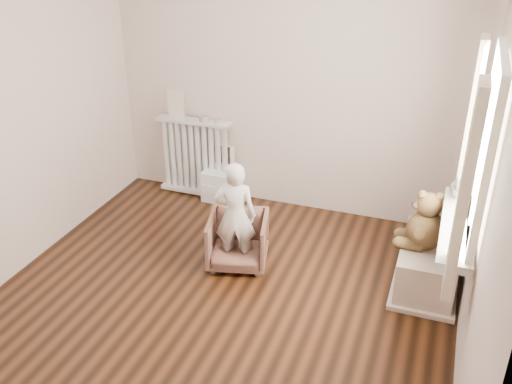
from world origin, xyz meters
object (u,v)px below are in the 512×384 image
(toy_vanity, at_px, (222,176))
(teddy_bear, at_px, (428,216))
(toy_bench, at_px, (428,264))
(radiator, at_px, (195,161))
(child, at_px, (235,216))
(armchair, at_px, (238,241))
(plush_cat, at_px, (461,185))

(toy_vanity, xyz_separation_m, teddy_bear, (2.13, -0.90, 0.40))
(toy_bench, height_order, teddy_bear, teddy_bear)
(radiator, height_order, child, child)
(radiator, relative_size, armchair, 1.66)
(armchair, relative_size, teddy_bear, 1.06)
(armchair, bearing_deg, radiator, 115.47)
(toy_vanity, height_order, teddy_bear, teddy_bear)
(radiator, xyz_separation_m, toy_bench, (2.50, -0.87, -0.19))
(armchair, xyz_separation_m, toy_bench, (1.58, 0.24, -0.03))
(armchair, relative_size, toy_bench, 0.61)
(plush_cat, bearing_deg, radiator, 137.16)
(armchair, xyz_separation_m, plush_cat, (1.72, 0.12, 0.77))
(radiator, distance_m, toy_bench, 2.65)
(toy_bench, relative_size, teddy_bear, 1.75)
(armchair, height_order, toy_bench, armchair)
(child, bearing_deg, toy_bench, 176.22)
(toy_vanity, bearing_deg, child, -61.78)
(radiator, bearing_deg, armchair, -50.30)
(radiator, bearing_deg, child, -51.54)
(child, height_order, toy_bench, child)
(toy_vanity, xyz_separation_m, armchair, (0.61, -1.08, -0.04))
(radiator, height_order, armchair, radiator)
(toy_vanity, distance_m, armchair, 1.24)
(toy_bench, bearing_deg, armchair, -171.32)
(toy_vanity, height_order, child, child)
(armchair, distance_m, toy_bench, 1.60)
(child, relative_size, toy_bench, 1.16)
(armchair, distance_m, plush_cat, 1.89)
(toy_bench, height_order, plush_cat, plush_cat)
(toy_vanity, xyz_separation_m, child, (0.61, -1.13, 0.23))
(toy_vanity, relative_size, toy_bench, 0.72)
(armchair, height_order, teddy_bear, teddy_bear)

